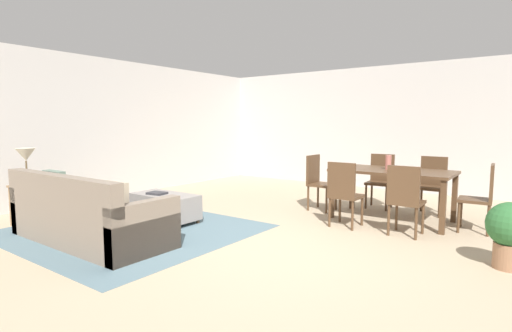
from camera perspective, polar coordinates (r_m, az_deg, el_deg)
name	(u,v)px	position (r m, az deg, el deg)	size (l,w,h in m)	color
ground_plane	(274,249)	(4.68, 2.62, -11.84)	(10.80, 10.80, 0.00)	tan
wall_back	(404,128)	(9.05, 20.60, 5.14)	(9.00, 0.12, 2.70)	beige
wall_left	(92,129)	(8.14, -22.63, 5.00)	(0.12, 11.00, 2.70)	beige
area_rug	(132,230)	(5.71, -17.51, -8.78)	(3.00, 2.80, 0.01)	slate
couch	(87,218)	(5.30, -23.29, -6.90)	(2.25, 0.91, 0.86)	gray
ottoman_table	(165,206)	(6.01, -13.00, -5.64)	(1.02, 0.52, 0.41)	gray
side_table	(28,193)	(6.51, -30.08, -3.45)	(0.40, 0.40, 0.58)	olive
table_lamp	(26,156)	(6.45, -30.33, 1.23)	(0.26, 0.26, 0.53)	brown
dining_table	(392,176)	(6.23, 19.11, -1.35)	(1.70, 0.92, 0.76)	#513823
dining_chair_near_left	(344,191)	(5.61, 12.59, -3.50)	(0.40, 0.40, 0.92)	#513823
dining_chair_near_right	(405,196)	(5.39, 20.73, -4.14)	(0.40, 0.40, 0.92)	#513823
dining_chair_far_left	(381,178)	(7.14, 17.57, -1.60)	(0.43, 0.43, 0.92)	#513823
dining_chair_far_right	(432,182)	(6.92, 24.10, -2.09)	(0.41, 0.41, 0.92)	#513823
dining_chair_head_east	(483,194)	(6.01, 29.94, -3.54)	(0.43, 0.43, 0.92)	#513823
dining_chair_head_west	(318,179)	(6.71, 8.94, -1.87)	(0.41, 0.41, 0.92)	#513823
vase_centerpiece	(388,162)	(6.24, 18.59, 0.51)	(0.09, 0.09, 0.21)	#B26659
book_on_ottoman	(157,193)	(5.99, -14.11, -3.83)	(0.26, 0.20, 0.03)	#333338
potted_plant	(510,230)	(4.70, 32.85, -7.83)	(0.45, 0.45, 0.67)	#996B4C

